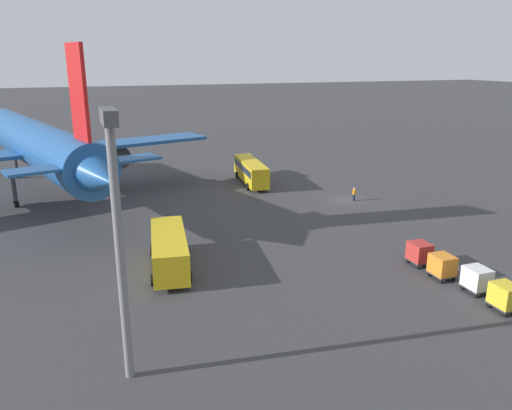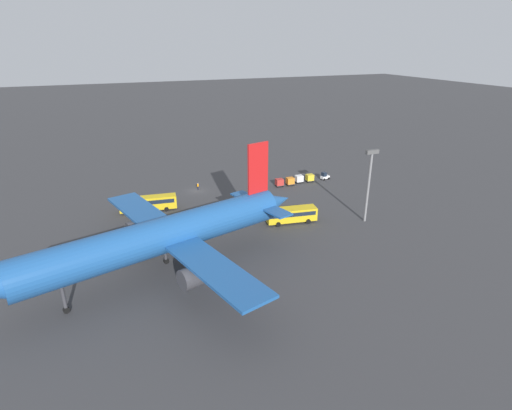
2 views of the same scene
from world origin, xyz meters
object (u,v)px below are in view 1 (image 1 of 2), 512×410
(cargo_cart_yellow, at_px, (505,296))
(cargo_cart_red, at_px, (420,252))
(shuttle_bus_far, at_px, (169,248))
(cargo_cart_orange, at_px, (442,265))
(airplane, at_px, (38,145))
(worker_person, at_px, (354,194))
(shuttle_bus_near, at_px, (251,170))
(cargo_cart_white, at_px, (477,278))

(cargo_cart_yellow, bearing_deg, cargo_cart_red, 2.03)
(shuttle_bus_far, bearing_deg, cargo_cart_orange, -107.16)
(airplane, relative_size, worker_person, 29.76)
(shuttle_bus_near, xyz_separation_m, cargo_cart_red, (-33.89, -3.51, -0.79))
(shuttle_bus_far, xyz_separation_m, cargo_cart_orange, (-10.24, -20.85, -0.69))
(cargo_cart_orange, height_order, cargo_cart_red, same)
(shuttle_bus_far, relative_size, cargo_cart_white, 5.24)
(cargo_cart_yellow, distance_m, cargo_cart_white, 3.08)
(shuttle_bus_near, bearing_deg, cargo_cart_red, -166.84)
(worker_person, xyz_separation_m, cargo_cart_red, (-20.23, 5.70, 0.32))
(cargo_cart_white, bearing_deg, cargo_cart_orange, 13.86)
(cargo_cart_yellow, distance_m, cargo_cart_orange, 6.14)
(shuttle_bus_near, relative_size, cargo_cart_red, 6.07)
(cargo_cart_yellow, bearing_deg, airplane, 36.08)
(shuttle_bus_near, bearing_deg, airplane, 94.88)
(cargo_cart_red, bearing_deg, shuttle_bus_near, 5.92)
(shuttle_bus_far, bearing_deg, airplane, 30.42)
(shuttle_bus_near, xyz_separation_m, shuttle_bus_far, (-26.71, 17.46, -0.10))
(shuttle_bus_near, bearing_deg, cargo_cart_white, -166.84)
(airplane, relative_size, shuttle_bus_near, 4.14)
(shuttle_bus_far, distance_m, cargo_cart_yellow, 26.87)
(worker_person, bearing_deg, cargo_cart_red, 164.26)
(airplane, distance_m, cargo_cart_orange, 50.01)
(shuttle_bus_far, relative_size, worker_person, 6.20)
(airplane, distance_m, cargo_cart_yellow, 55.07)
(worker_person, distance_m, cargo_cart_white, 26.84)
(shuttle_bus_far, bearing_deg, cargo_cart_yellow, -118.53)
(shuttle_bus_near, relative_size, cargo_cart_orange, 6.07)
(cargo_cart_yellow, height_order, cargo_cart_orange, same)
(airplane, height_order, shuttle_bus_far, airplane)
(cargo_cart_orange, bearing_deg, cargo_cart_red, -2.25)
(airplane, distance_m, shuttle_bus_far, 30.42)
(worker_person, distance_m, cargo_cart_red, 21.02)
(cargo_cart_white, bearing_deg, cargo_cart_red, 5.92)
(airplane, distance_m, worker_person, 40.93)
(cargo_cart_white, distance_m, cargo_cart_orange, 3.15)
(airplane, bearing_deg, shuttle_bus_near, -107.98)
(cargo_cart_red, bearing_deg, airplane, 42.31)
(airplane, xyz_separation_m, cargo_cart_red, (-35.06, -31.92, -6.02))
(cargo_cart_red, bearing_deg, worker_person, -15.74)
(worker_person, relative_size, cargo_cart_yellow, 0.84)
(worker_person, bearing_deg, cargo_cart_orange, 165.96)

